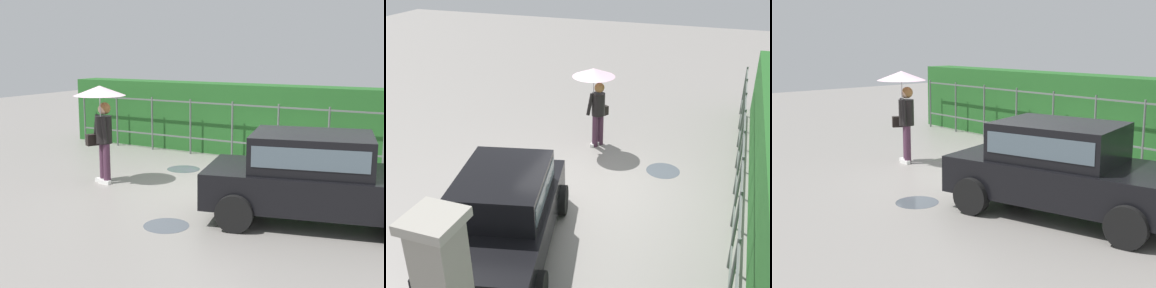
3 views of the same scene
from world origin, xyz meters
TOP-DOWN VIEW (x-y plane):
  - ground_plane at (0.00, 0.00)m, footprint 40.00×40.00m
  - car at (2.37, -0.79)m, footprint 3.98×2.54m
  - pedestrian at (-2.24, -0.61)m, footprint 1.07×1.07m
  - fence_section at (-0.28, 2.97)m, footprint 11.25×0.05m
  - hedge_row at (-0.28, 3.72)m, footprint 12.20×0.90m
  - puddle_near at (0.34, -2.17)m, footprint 0.75×0.75m
  - puddle_far at (-1.41, 1.35)m, footprint 0.79×0.79m

SIDE VIEW (x-z plane):
  - ground_plane at x=0.00m, z-range 0.00..0.00m
  - puddle_near at x=0.34m, z-range 0.00..0.00m
  - puddle_far at x=-1.41m, z-range 0.00..0.00m
  - car at x=2.37m, z-range 0.06..1.54m
  - fence_section at x=-0.28m, z-range 0.08..1.58m
  - hedge_row at x=-0.28m, z-range 0.00..1.90m
  - pedestrian at x=-2.24m, z-range 0.54..2.63m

